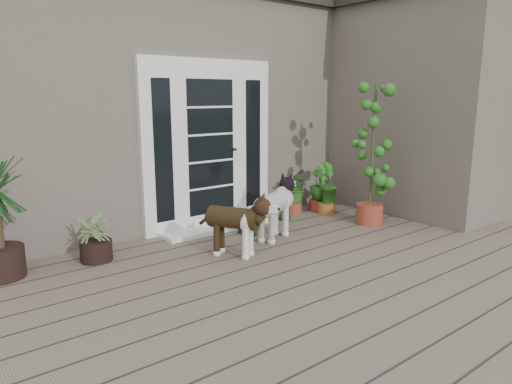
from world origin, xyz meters
TOP-DOWN VIEW (x-y plane):
  - deck at (0.00, 0.40)m, footprint 6.20×4.60m
  - house_main at (0.00, 4.65)m, footprint 7.40×4.00m
  - roof_main at (0.00, 4.65)m, footprint 7.60×4.20m
  - house_wing at (2.90, 1.50)m, footprint 1.60×2.40m
  - door_unit at (-0.20, 2.60)m, footprint 1.90×0.14m
  - door_step at (-0.20, 2.40)m, footprint 1.60×0.40m
  - brindle_dog at (-0.65, 1.43)m, footprint 0.65×0.80m
  - white_dog at (0.07, 1.62)m, footprint 0.85×0.61m
  - spider_plant at (-1.88, 2.20)m, footprint 0.67×0.67m
  - herb_a at (1.12, 2.40)m, footprint 0.59×0.59m
  - herb_b at (1.47, 2.09)m, footprint 0.48×0.48m
  - herb_c at (1.53, 2.29)m, footprint 0.36×0.36m
  - sapling at (1.53, 1.35)m, footprint 0.67×0.67m
  - clog_left at (-0.07, 1.96)m, footprint 0.18×0.30m
  - clog_right at (0.75, 2.24)m, footprint 0.23×0.36m

SIDE VIEW (x-z plane):
  - deck at x=0.00m, z-range 0.00..0.12m
  - door_step at x=-0.20m, z-range 0.12..0.17m
  - clog_left at x=-0.07m, z-range 0.12..0.21m
  - clog_right at x=0.75m, z-range 0.12..0.22m
  - herb_c at x=1.53m, z-range 0.12..0.65m
  - herb_b at x=1.47m, z-range 0.12..0.65m
  - herb_a at x=1.12m, z-range 0.12..0.66m
  - spider_plant at x=-1.88m, z-range 0.12..0.70m
  - brindle_dog at x=-0.65m, z-range 0.12..0.74m
  - white_dog at x=0.07m, z-range 0.12..0.77m
  - sapling at x=1.53m, z-range 0.12..2.03m
  - door_unit at x=-0.20m, z-range 0.12..2.27m
  - house_main at x=0.00m, z-range 0.00..3.10m
  - house_wing at x=2.90m, z-range 0.00..3.10m
  - roof_main at x=0.00m, z-range 3.10..3.30m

